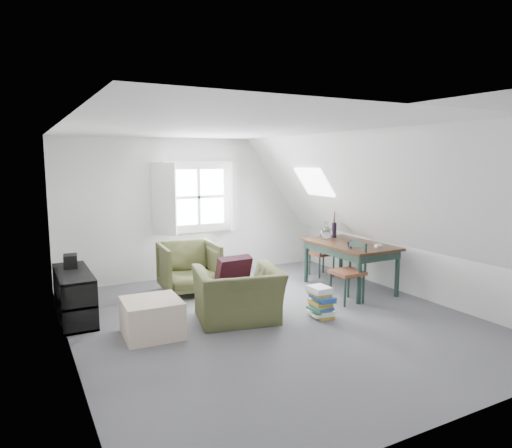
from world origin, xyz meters
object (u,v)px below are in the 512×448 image
dining_chair_near (349,271)px  armchair_near (238,320)px  ottoman (152,318)px  armchair_far (190,292)px  magazine_stack (321,302)px  dining_table (350,249)px  dining_chair_far (323,253)px  media_shelf (75,298)px

dining_chair_near → armchair_near: bearing=-86.9°
ottoman → armchair_far: bearing=55.9°
armchair_far → magazine_stack: magazine_stack is taller
armchair_far → dining_chair_near: size_ratio=0.99×
dining_table → dining_chair_near: 0.72m
armchair_far → dining_chair_near: 2.56m
dining_chair_near → dining_chair_far: bearing=162.8°
ottoman → magazine_stack: size_ratio=1.58×
media_shelf → armchair_near: bearing=-25.0°
magazine_stack → dining_chair_far: bearing=53.1°
armchair_far → ottoman: 1.84m
media_shelf → dining_table: bearing=-3.6°
armchair_far → media_shelf: size_ratio=0.71×
armchair_far → dining_table: bearing=-19.6°
ottoman → dining_chair_near: bearing=-1.4°
armchair_near → magazine_stack: bearing=170.6°
dining_chair_far → media_shelf: size_ratio=0.65×
ottoman → dining_table: dining_table is taller
armchair_far → magazine_stack: size_ratio=2.12×
armchair_near → magazine_stack: 1.14m
dining_chair_near → magazine_stack: (-0.78, -0.37, -0.26)m
magazine_stack → dining_table: bearing=36.4°
dining_chair_far → dining_chair_near: bearing=64.5°
armchair_far → magazine_stack: 2.29m
ottoman → magazine_stack: (2.19, -0.44, -0.01)m
armchair_near → dining_chair_far: bearing=-137.9°
armchair_near → ottoman: 1.17m
dining_chair_far → armchair_far: bearing=-7.4°
media_shelf → magazine_stack: 3.30m
dining_chair_far → ottoman: bearing=17.1°
armchair_far → media_shelf: bearing=-161.0°
dining_table → media_shelf: (-4.17, 0.57, -0.38)m
dining_table → ottoman: bearing=-173.0°
dining_chair_far → magazine_stack: bearing=49.3°
armchair_near → dining_chair_far: size_ratio=1.31×
armchair_near → armchair_far: 1.54m
dining_table → magazine_stack: 1.59m
dining_chair_far → media_shelf: (-4.29, -0.32, -0.14)m
armchair_near → dining_chair_near: size_ratio=1.20×
armchair_near → media_shelf: media_shelf is taller
ottoman → magazine_stack: bearing=-11.4°
media_shelf → ottoman: bearing=-49.6°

